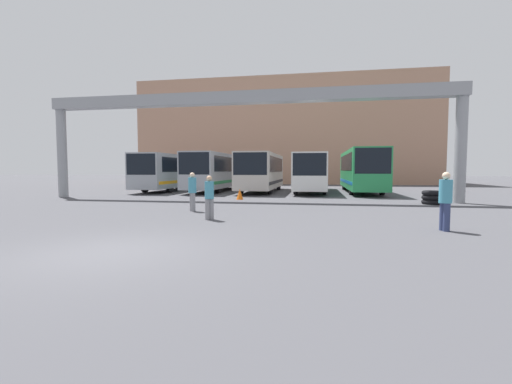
% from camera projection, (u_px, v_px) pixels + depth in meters
% --- Properties ---
extents(ground_plane, '(200.00, 200.00, 0.00)m').
position_uv_depth(ground_plane, '(107.00, 253.00, 7.46)').
color(ground_plane, '#47474C').
extents(building_backdrop, '(38.95, 12.00, 13.72)m').
position_uv_depth(building_backdrop, '(285.00, 135.00, 48.87)').
color(building_backdrop, tan).
rests_on(building_backdrop, ground).
extents(overhead_gantry, '(24.93, 0.80, 6.46)m').
position_uv_depth(overhead_gantry, '(241.00, 110.00, 20.42)').
color(overhead_gantry, gray).
rests_on(overhead_gantry, ground).
extents(bus_slot_0, '(2.49, 11.62, 3.10)m').
position_uv_depth(bus_slot_0, '(174.00, 170.00, 30.50)').
color(bus_slot_0, '#999EA5').
rests_on(bus_slot_0, ground).
extents(bus_slot_1, '(2.50, 11.46, 3.16)m').
position_uv_depth(bus_slot_1, '(217.00, 170.00, 29.72)').
color(bus_slot_1, '#999EA5').
rests_on(bus_slot_1, ground).
extents(bus_slot_2, '(2.60, 10.10, 3.12)m').
position_uv_depth(bus_slot_2, '(261.00, 170.00, 28.35)').
color(bus_slot_2, beige).
rests_on(bus_slot_2, ground).
extents(bus_slot_3, '(2.45, 11.00, 3.03)m').
position_uv_depth(bus_slot_3, '(311.00, 171.00, 28.10)').
color(bus_slot_3, silver).
rests_on(bus_slot_3, ground).
extents(bus_slot_4, '(2.49, 11.78, 3.34)m').
position_uv_depth(bus_slot_4, '(361.00, 169.00, 27.77)').
color(bus_slot_4, '#268C4C').
rests_on(bus_slot_4, ground).
extents(pedestrian_mid_right, '(0.35, 0.35, 1.70)m').
position_uv_depth(pedestrian_mid_right, '(192.00, 191.00, 14.96)').
color(pedestrian_mid_right, gray).
rests_on(pedestrian_mid_right, ground).
extents(pedestrian_near_left, '(0.33, 0.33, 1.61)m').
position_uv_depth(pedestrian_near_left, '(209.00, 196.00, 12.42)').
color(pedestrian_near_left, gray).
rests_on(pedestrian_near_left, ground).
extents(pedestrian_near_center, '(0.36, 0.36, 1.75)m').
position_uv_depth(pedestrian_near_center, '(445.00, 200.00, 10.11)').
color(pedestrian_near_center, navy).
rests_on(pedestrian_near_center, ground).
extents(traffic_cone, '(0.42, 0.42, 0.66)m').
position_uv_depth(traffic_cone, '(240.00, 194.00, 20.94)').
color(traffic_cone, orange).
rests_on(traffic_cone, ground).
extents(tire_stack, '(1.04, 1.04, 0.72)m').
position_uv_depth(tire_stack, '(432.00, 197.00, 18.04)').
color(tire_stack, black).
rests_on(tire_stack, ground).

